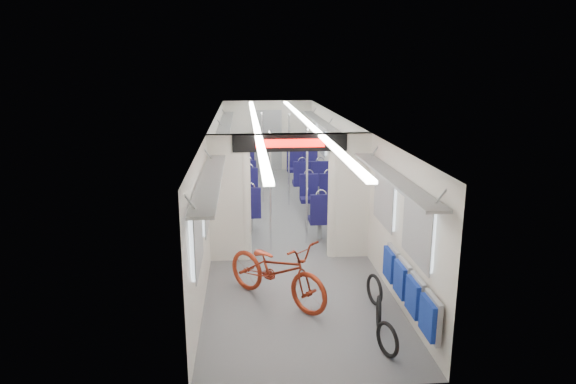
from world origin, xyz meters
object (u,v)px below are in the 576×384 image
object	(u,v)px
seat_bay_near_left	(239,197)
seat_bay_far_left	(240,169)
bike_hoop_b	(379,314)
bicycle	(277,270)
stanchion_far_right	(289,160)
seat_bay_far_right	(306,170)
stanchion_near_right	(307,187)
bike_hoop_c	(374,291)
stanchion_near_left	(270,192)
stanchion_far_left	(263,158)
bike_hoop_a	(387,341)
seat_bay_near_right	(325,203)
flip_bench	(408,288)

from	to	relation	value
seat_bay_near_left	seat_bay_far_left	world-z (taller)	seat_bay_near_left
seat_bay_near_left	bike_hoop_b	bearing A→B (deg)	-69.40
bicycle	seat_bay_near_left	bearing A→B (deg)	54.26
seat_bay_far_left	stanchion_far_right	distance (m)	2.42
seat_bay_far_right	stanchion_near_right	xyz separation A→B (m)	(-0.53, -4.41, 0.59)
bike_hoop_c	stanchion_far_right	world-z (taller)	stanchion_far_right
bicycle	stanchion_near_right	size ratio (longest dim) A/B	0.83
seat_bay_near_left	stanchion_near_left	distance (m)	2.15
stanchion_far_right	stanchion_far_left	bearing A→B (deg)	149.90
stanchion_near_left	stanchion_far_left	distance (m)	3.52
seat_bay_near_left	stanchion_near_left	size ratio (longest dim) A/B	0.93
bicycle	stanchion_far_right	bearing A→B (deg)	39.36
stanchion_far_left	stanchion_far_right	xyz separation A→B (m)	(0.63, -0.37, 0.00)
bike_hoop_b	stanchion_near_right	world-z (taller)	stanchion_near_right
bike_hoop_b	stanchion_near_left	xyz separation A→B (m)	(-1.30, 3.10, 0.95)
bike_hoop_a	seat_bay_near_right	size ratio (longest dim) A/B	0.22
flip_bench	stanchion_near_left	xyz separation A→B (m)	(-1.68, 3.14, 0.57)
seat_bay_far_right	seat_bay_near_left	bearing A→B (deg)	-124.28
seat_bay_near_right	stanchion_far_left	xyz separation A→B (m)	(-1.27, 2.16, 0.61)
stanchion_near_left	stanchion_near_right	bearing A→B (deg)	22.86
bike_hoop_b	seat_bay_far_right	world-z (taller)	seat_bay_far_right
seat_bay_far_left	stanchion_near_right	bearing A→B (deg)	-74.52
bike_hoop_c	seat_bay_far_right	distance (m)	7.17
stanchion_near_right	seat_bay_far_right	bearing A→B (deg)	83.11
bike_hoop_a	stanchion_near_left	world-z (taller)	stanchion_near_left
seat_bay_far_right	flip_bench	bearing A→B (deg)	-86.95
bike_hoop_a	stanchion_near_right	distance (m)	4.26
stanchion_near_left	seat_bay_far_right	bearing A→B (deg)	75.05
seat_bay_far_right	stanchion_near_left	world-z (taller)	stanchion_near_left
stanchion_near_left	stanchion_near_right	xyz separation A→B (m)	(0.73, 0.31, 0.00)
flip_bench	stanchion_far_right	xyz separation A→B (m)	(-1.05, 6.30, 0.57)
bicycle	bike_hoop_c	world-z (taller)	bicycle
flip_bench	bike_hoop_b	bearing A→B (deg)	173.63
seat_bay_near_left	stanchion_far_left	distance (m)	1.76
seat_bay_near_left	stanchion_far_left	size ratio (longest dim) A/B	0.93
stanchion_far_right	bicycle	bearing A→B (deg)	-96.99
seat_bay_near_left	stanchion_far_left	xyz separation A→B (m)	(0.60, 1.54, 0.60)
stanchion_near_left	seat_bay_near_right	bearing A→B (deg)	47.12
flip_bench	seat_bay_far_right	bearing A→B (deg)	93.05
seat_bay_near_left	stanchion_far_right	distance (m)	1.81
flip_bench	bike_hoop_c	distance (m)	0.84
seat_bay_near_right	seat_bay_far_left	bearing A→B (deg)	116.34
seat_bay_far_left	bike_hoop_c	bearing A→B (deg)	-75.07
bike_hoop_b	stanchion_near_right	distance (m)	3.59
flip_bench	stanchion_near_right	xyz separation A→B (m)	(-0.95, 3.45, 0.57)
stanchion_far_right	stanchion_near_right	bearing A→B (deg)	-88.01
flip_bench	seat_bay_near_left	distance (m)	5.61
seat_bay_near_right	stanchion_far_right	bearing A→B (deg)	109.41
flip_bench	bike_hoop_c	world-z (taller)	flip_bench
stanchion_near_left	stanchion_near_right	size ratio (longest dim) A/B	1.00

